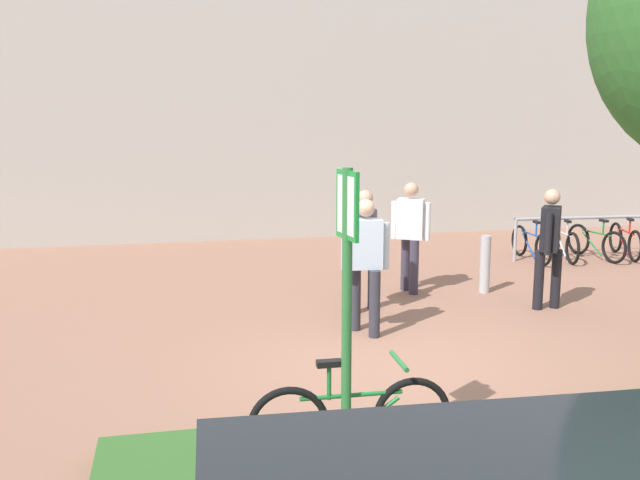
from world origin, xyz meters
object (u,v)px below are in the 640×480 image
bike_rack_cluster (579,241)px  bollard_steel (485,264)px  parking_sign_post (347,275)px  bike_at_sign (352,419)px  person_suited_dark (550,241)px  person_casual_tan (410,230)px  person_shirt_white (365,258)px  person_suited_navy (365,243)px

bike_rack_cluster → bollard_steel: bollard_steel is taller
parking_sign_post → bike_rack_cluster: (6.30, 6.81, -1.20)m
bike_at_sign → person_suited_dark: person_suited_dark is taller
person_casual_tan → person_shirt_white: bearing=-123.6°
parking_sign_post → bike_at_sign: (0.06, 0.06, -1.20)m
parking_sign_post → bike_rack_cluster: bearing=47.2°
bike_rack_cluster → person_suited_navy: size_ratio=1.54×
person_casual_tan → person_suited_navy: bearing=-138.3°
person_suited_navy → person_shirt_white: 1.04m
person_suited_navy → bike_rack_cluster: bearing=27.5°
person_suited_dark → person_casual_tan: 2.07m
bollard_steel → person_casual_tan: 1.28m
parking_sign_post → bike_rack_cluster: 9.36m
person_shirt_white → person_casual_tan: (1.24, 1.87, 0.00)m
bike_at_sign → person_suited_navy: (1.26, 4.16, 0.63)m
person_shirt_white → bollard_steel: bearing=34.0°
bollard_steel → person_suited_navy: bearing=-164.2°
parking_sign_post → person_shirt_white: (1.05, 3.21, -0.57)m
bike_at_sign → bike_rack_cluster: (6.24, 6.75, -0.00)m
parking_sign_post → person_suited_navy: bearing=72.6°
bike_at_sign → person_casual_tan: person_casual_tan is taller
bike_rack_cluster → person_casual_tan: 4.41m
person_suited_dark → person_suited_navy: same height
bike_rack_cluster → person_suited_dark: size_ratio=1.54×
person_suited_dark → bike_rack_cluster: bearing=51.6°
bollard_steel → person_suited_navy: 2.26m
parking_sign_post → bike_at_sign: 1.21m
bike_at_sign → bollard_steel: bearing=54.7°
person_suited_navy → bollard_steel: bearing=15.8°
person_suited_navy → person_suited_dark: bearing=-9.5°
person_shirt_white → person_casual_tan: 2.25m
bollard_steel → parking_sign_post: bearing=-125.5°
person_suited_dark → person_shirt_white: size_ratio=1.00×
bike_at_sign → person_suited_dark: bearing=44.1°
bike_at_sign → person_casual_tan: bearing=66.1°
person_suited_navy → parking_sign_post: bearing=-107.4°
bike_rack_cluster → person_suited_navy: 5.65m
person_suited_dark → person_casual_tan: same height
bike_rack_cluster → bollard_steel: bearing=-145.2°
parking_sign_post → person_suited_navy: 4.46m
bike_at_sign → parking_sign_post: bearing=-135.1°
bollard_steel → person_suited_dark: person_suited_dark is taller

